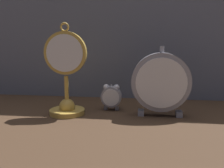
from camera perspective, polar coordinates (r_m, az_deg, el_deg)
The scene contains 5 objects.
ground_plane at distance 0.77m, azimuth -0.77°, elevation -8.51°, with size 4.00×4.00×0.00m, color #422D1E.
fabric_backdrop_drape at distance 1.06m, azimuth 1.76°, elevation 15.69°, with size 1.64×0.01×0.70m, color slate.
pocket_watch_on_stand at distance 0.83m, azimuth -10.43°, elevation 0.84°, with size 0.14×0.12×0.30m.
alarm_clock_twin_bell at distance 0.88m, azimuth -0.16°, elevation -2.73°, with size 0.07×0.03×0.09m.
mantel_clock_silver at distance 0.81m, azimuth 11.10°, elevation 0.32°, with size 0.19×0.04×0.23m.
Camera 1 is at (0.10, -0.73, 0.24)m, focal length 40.00 mm.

